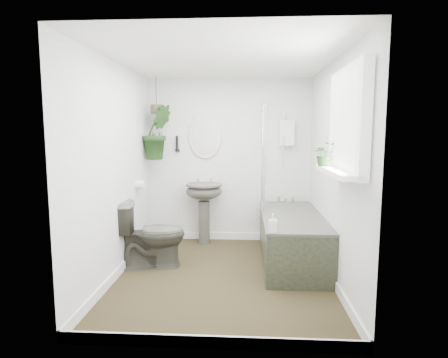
{
  "coord_description": "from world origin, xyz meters",
  "views": [
    {
      "loc": [
        0.24,
        -3.92,
        1.57
      ],
      "look_at": [
        0.0,
        0.15,
        1.05
      ],
      "focal_mm": 30.0,
      "sensor_mm": 36.0,
      "label": 1
    }
  ],
  "objects": [
    {
      "name": "shower_box",
      "position": [
        0.8,
        1.34,
        1.55
      ],
      "size": [
        0.2,
        0.1,
        0.35
      ],
      "primitive_type": "cube",
      "color": "white",
      "rests_on": "wall_back"
    },
    {
      "name": "soap_bottle",
      "position": [
        0.51,
        -0.29,
        0.67
      ],
      "size": [
        0.09,
        0.09,
        0.18
      ],
      "primitive_type": "imported",
      "rotation": [
        0.0,
        0.0,
        -0.11
      ],
      "color": "black",
      "rests_on": "bathtub"
    },
    {
      "name": "ceiling",
      "position": [
        0.0,
        0.0,
        2.31
      ],
      "size": [
        2.3,
        2.8,
        0.02
      ],
      "primitive_type": "cube",
      "color": "white",
      "rests_on": "ground"
    },
    {
      "name": "hanging_pot",
      "position": [
        -0.97,
        1.12,
        1.87
      ],
      "size": [
        0.16,
        0.16,
        0.12
      ],
      "primitive_type": "cylinder",
      "color": "#4E3B2E",
      "rests_on": "ceiling"
    },
    {
      "name": "wall_back",
      "position": [
        0.0,
        1.41,
        1.15
      ],
      "size": [
        2.3,
        0.02,
        2.3
      ],
      "primitive_type": "cube",
      "color": "white",
      "rests_on": "ground"
    },
    {
      "name": "toilet_roll_holder",
      "position": [
        -1.1,
        0.7,
        0.9
      ],
      "size": [
        0.11,
        0.11,
        0.11
      ],
      "primitive_type": "cylinder",
      "rotation": [
        0.0,
        1.57,
        0.0
      ],
      "color": "white",
      "rests_on": "wall_left"
    },
    {
      "name": "floor",
      "position": [
        0.0,
        0.0,
        -0.01
      ],
      "size": [
        2.3,
        2.8,
        0.02
      ],
      "primitive_type": "cube",
      "color": "black",
      "rests_on": "ground"
    },
    {
      "name": "pedestal_sink",
      "position": [
        -0.34,
        1.18,
        0.43
      ],
      "size": [
        0.57,
        0.5,
        0.85
      ],
      "primitive_type": null,
      "rotation": [
        0.0,
        0.0,
        0.17
      ],
      "color": "#424239",
      "rests_on": "floor"
    },
    {
      "name": "wall_left",
      "position": [
        -1.16,
        0.0,
        1.15
      ],
      "size": [
        0.02,
        2.8,
        2.3
      ],
      "primitive_type": "cube",
      "color": "white",
      "rests_on": "ground"
    },
    {
      "name": "wall_front",
      "position": [
        0.0,
        -1.41,
        1.15
      ],
      "size": [
        2.3,
        0.02,
        2.3
      ],
      "primitive_type": "cube",
      "color": "white",
      "rests_on": "ground"
    },
    {
      "name": "sill_plant",
      "position": [
        0.97,
        -0.4,
        1.36
      ],
      "size": [
        0.21,
        0.19,
        0.22
      ],
      "primitive_type": "imported",
      "rotation": [
        0.0,
        0.0,
        0.07
      ],
      "color": "black",
      "rests_on": "window_sill"
    },
    {
      "name": "window_sill",
      "position": [
        1.02,
        -0.7,
        1.23
      ],
      "size": [
        0.18,
        1.0,
        0.04
      ],
      "primitive_type": "cube",
      "color": "white",
      "rests_on": "wall_right"
    },
    {
      "name": "bathtub",
      "position": [
        0.8,
        0.5,
        0.29
      ],
      "size": [
        0.72,
        1.72,
        0.58
      ],
      "primitive_type": null,
      "color": "#424239",
      "rests_on": "floor"
    },
    {
      "name": "skirting",
      "position": [
        0.0,
        0.0,
        0.05
      ],
      "size": [
        2.3,
        2.8,
        0.1
      ],
      "primitive_type": "cube",
      "color": "white",
      "rests_on": "floor"
    },
    {
      "name": "wall_right",
      "position": [
        1.16,
        0.0,
        1.15
      ],
      "size": [
        0.02,
        2.8,
        2.3
      ],
      "primitive_type": "cube",
      "color": "white",
      "rests_on": "ground"
    },
    {
      "name": "window_blinds",
      "position": [
        1.04,
        -0.7,
        1.65
      ],
      "size": [
        0.01,
        0.86,
        0.76
      ],
      "primitive_type": "cube",
      "color": "white",
      "rests_on": "wall_right"
    },
    {
      "name": "hanging_plant",
      "position": [
        -0.97,
        1.12,
        1.56
      ],
      "size": [
        0.52,
        0.49,
        0.74
      ],
      "primitive_type": "imported",
      "rotation": [
        0.0,
        0.0,
        0.55
      ],
      "color": "black",
      "rests_on": "ceiling"
    },
    {
      "name": "oval_mirror",
      "position": [
        -0.34,
        1.37,
        1.5
      ],
      "size": [
        0.46,
        0.03,
        0.62
      ],
      "primitive_type": "ellipsoid",
      "color": "beige",
      "rests_on": "wall_back"
    },
    {
      "name": "bath_screen",
      "position": [
        0.47,
        0.99,
        1.28
      ],
      "size": [
        0.04,
        0.72,
        1.4
      ],
      "primitive_type": null,
      "color": "silver",
      "rests_on": "bathtub"
    },
    {
      "name": "wall_sconce",
      "position": [
        -0.74,
        1.36,
        1.4
      ],
      "size": [
        0.04,
        0.04,
        0.22
      ],
      "primitive_type": "cylinder",
      "color": "black",
      "rests_on": "wall_back"
    },
    {
      "name": "toilet",
      "position": [
        -0.85,
        0.24,
        0.39
      ],
      "size": [
        0.83,
        0.57,
        0.78
      ],
      "primitive_type": "imported",
      "rotation": [
        0.0,
        0.0,
        1.75
      ],
      "color": "#424239",
      "rests_on": "floor"
    },
    {
      "name": "window_recess",
      "position": [
        1.09,
        -0.7,
        1.65
      ],
      "size": [
        0.08,
        1.0,
        0.9
      ],
      "primitive_type": "cube",
      "color": "white",
      "rests_on": "wall_right"
    }
  ]
}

